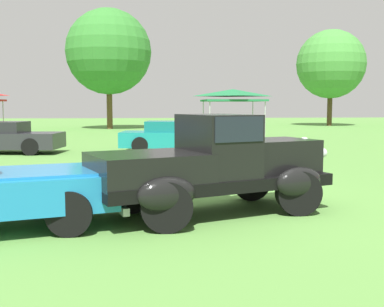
{
  "coord_description": "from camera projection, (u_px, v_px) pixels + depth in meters",
  "views": [
    {
      "loc": [
        -1.6,
        -8.52,
        1.86
      ],
      "look_at": [
        -0.64,
        1.62,
        0.82
      ],
      "focal_mm": 44.58,
      "sensor_mm": 36.0,
      "label": 1
    }
  ],
  "objects": [
    {
      "name": "ground_plane",
      "position": [
        235.0,
        206.0,
        8.77
      ],
      "size": [
        120.0,
        120.0,
        0.0
      ],
      "primitive_type": "plane",
      "color": "#568C3D"
    },
    {
      "name": "feature_pickup_truck",
      "position": [
        214.0,
        164.0,
        8.07
      ],
      "size": [
        4.31,
        2.9,
        1.7
      ],
      "color": "black",
      "rests_on": "ground_plane"
    },
    {
      "name": "show_car_charcoal",
      "position": [
        4.0,
        138.0,
        18.35
      ],
      "size": [
        4.46,
        2.21,
        1.22
      ],
      "color": "#28282D",
      "rests_on": "ground_plane"
    },
    {
      "name": "show_car_teal",
      "position": [
        173.0,
        137.0,
        18.95
      ],
      "size": [
        4.34,
        2.22,
        1.22
      ],
      "color": "teal",
      "rests_on": "ground_plane"
    },
    {
      "name": "canopy_tent_center_field",
      "position": [
        233.0,
        94.0,
        25.61
      ],
      "size": [
        3.18,
        3.18,
        2.71
      ],
      "color": "#B7B7BC",
      "rests_on": "ground_plane"
    },
    {
      "name": "treeline_mid_left",
      "position": [
        109.0,
        52.0,
        36.68
      ],
      "size": [
        6.57,
        6.57,
        9.23
      ],
      "color": "brown",
      "rests_on": "ground_plane"
    },
    {
      "name": "treeline_center",
      "position": [
        331.0,
        64.0,
        42.24
      ],
      "size": [
        6.06,
        6.06,
        8.5
      ],
      "color": "#47331E",
      "rests_on": "ground_plane"
    }
  ]
}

